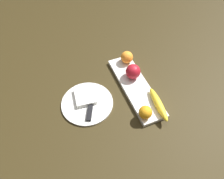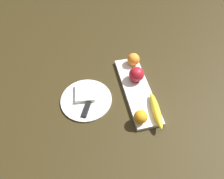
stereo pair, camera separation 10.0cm
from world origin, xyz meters
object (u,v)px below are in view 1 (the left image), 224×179
Objects in this scene: apple at (133,72)px; orange_near_banana at (145,112)px; folded_napkin at (85,96)px; banana at (158,104)px; knife at (90,110)px; dinner_plate at (87,103)px; fruit_tray at (135,87)px; orange_near_apple at (127,57)px.

apple is 1.27× the size of orange_near_banana.
apple is at bearing -12.34° from orange_near_banana.
orange_near_banana is 0.56× the size of folded_napkin.
banana is 0.33m from knife.
dinner_plate is 0.04m from folded_napkin.
apple is 0.29m from dinner_plate.
orange_near_banana reaches higher than folded_napkin.
folded_napkin is (0.03, 0.27, 0.01)m from fruit_tray.
knife is (-0.05, 0.00, 0.01)m from dinner_plate.
orange_near_banana is 0.26m from knife.
apple is 0.41× the size of banana.
fruit_tray is at bearing 170.63° from orange_near_apple.
banana is 3.14× the size of orange_near_banana.
banana is (-0.16, -0.04, 0.03)m from fruit_tray.
orange_near_apple is at bearing -63.81° from folded_napkin.
fruit_tray is at bearing 169.47° from apple.
apple is 0.12m from orange_near_apple.
fruit_tray is at bearing -158.56° from banana.
banana reaches higher than folded_napkin.
apple is at bearing -77.40° from dinner_plate.
banana is at bearing -83.54° from knife.
orange_near_banana is 0.29m from dinner_plate.
knife reaches higher than dinner_plate.
banana is at bearing -171.82° from apple.
fruit_tray reaches higher than dinner_plate.
dinner_plate is at bearing 51.39° from orange_near_banana.
dinner_plate is at bearing 90.00° from fruit_tray.
knife is at bearing 179.66° from folded_napkin.
orange_near_banana is at bearing 167.04° from fruit_tray.
folded_napkin is (0.19, 0.31, -0.02)m from banana.
folded_napkin is 0.65× the size of knife.
banana is 0.76× the size of dinner_plate.
orange_near_banana reaches higher than knife.
orange_near_banana is 0.24× the size of dinner_plate.
apple reaches higher than folded_napkin.
knife is (-0.11, 0.28, -0.05)m from apple.
banana is at bearing -116.70° from dinner_plate.
apple reaches higher than knife.
orange_near_apple is 0.38m from knife.
fruit_tray is 1.73× the size of dinner_plate.
dinner_plate is at bearing 102.60° from apple.
orange_near_banana reaches higher than fruit_tray.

